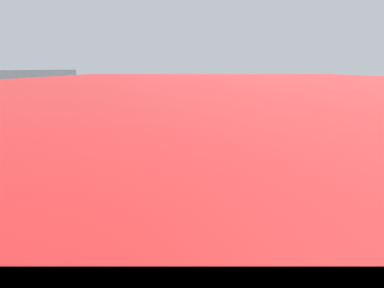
% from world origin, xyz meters
% --- Properties ---
extents(ground_plane, '(60.00, 60.00, 0.00)m').
position_xyz_m(ground_plane, '(0.00, 0.00, 0.00)').
color(ground_plane, '#2D2D30').
extents(art_car_decorated, '(4.62, 2.77, 1.78)m').
position_xyz_m(art_car_decorated, '(0.09, -0.02, 0.74)').
color(art_car_decorated, beige).
rests_on(art_car_decorated, ground).
extents(parked_sedan_row_back_far, '(4.67, 2.80, 1.45)m').
position_xyz_m(parked_sedan_row_back_far, '(6.29, -1.54, 0.73)').
color(parked_sedan_row_back_far, gold).
rests_on(parked_sedan_row_back_far, ground).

